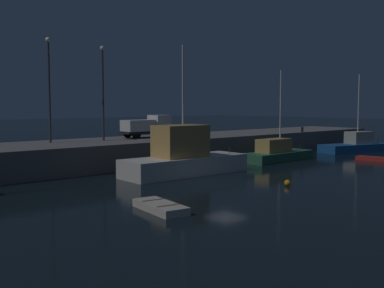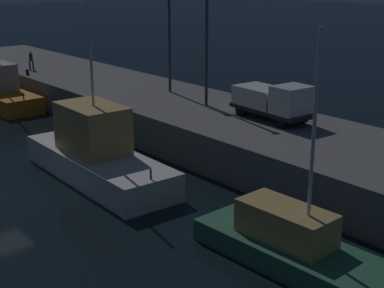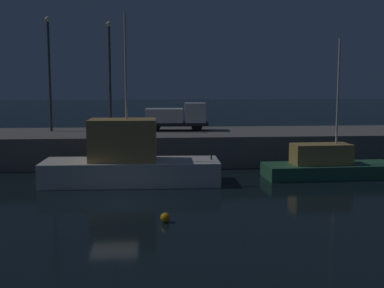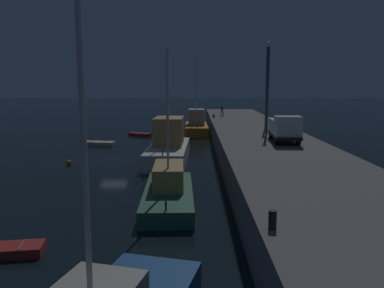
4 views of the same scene
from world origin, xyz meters
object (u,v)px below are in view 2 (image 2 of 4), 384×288
Objects in this scene: lamp_post_west at (169,19)px; bollard_west at (27,72)px; fishing_trawler_red at (0,92)px; fishing_boat_orange at (295,246)px; fishing_boat_white at (97,153)px; dockworker at (31,59)px; lamp_post_east at (207,28)px; utility_truck at (273,101)px.

bollard_west is (-13.40, -5.16, -5.11)m from lamp_post_west.
fishing_boat_orange is at bearing -3.07° from fishing_trawler_red.
fishing_boat_white is 1.21× the size of fishing_boat_orange.
dockworker is 2.62m from bollard_west.
lamp_post_east is 19.25× the size of bollard_west.
fishing_boat_orange is at bearing 3.84° from fishing_boat_white.
bollard_west is (-20.18, 5.23, 1.17)m from fishing_boat_white.
lamp_post_east is (-1.83, 9.61, 6.07)m from fishing_boat_white.
utility_truck is 11.90× the size of bollard_west.
utility_truck reaches higher than bollard_west.
utility_truck is 24.37m from bollard_west.
lamp_post_west reaches higher than fishing_boat_orange.
utility_truck reaches higher than dockworker.
lamp_post_west is at bearing 13.76° from dockworker.
fishing_boat_orange is at bearing -7.36° from bollard_west.
utility_truck is (10.45, -0.26, -4.15)m from lamp_post_west.
fishing_boat_white is at bearing -56.84° from lamp_post_west.
utility_truck is 3.20× the size of dockworker.
lamp_post_west is at bearing 29.63° from fishing_trawler_red.
fishing_trawler_red is at bearing 172.42° from fishing_boat_white.
fishing_boat_white is 13.38m from fishing_boat_orange.
fishing_boat_orange reaches higher than dockworker.
fishing_trawler_red is 20.48m from fishing_boat_white.
lamp_post_west reaches higher than lamp_post_east.
bollard_west is (-23.85, -4.90, -0.96)m from utility_truck.
lamp_post_west is 5.02m from lamp_post_east.
fishing_boat_white reaches higher than dockworker.
lamp_post_west is (-6.78, 10.38, 6.28)m from fishing_boat_white.
bollard_west is at bearing -32.83° from dockworker.
fishing_boat_white is 23.32m from dockworker.
dockworker is at bearing 117.21° from fishing_trawler_red.
lamp_post_east is (-15.16, 8.72, 6.69)m from fishing_boat_orange.
fishing_boat_white is 11.51m from lamp_post_east.
fishing_trawler_red is 0.98× the size of fishing_boat_white.
fishing_trawler_red is at bearing 176.93° from fishing_boat_orange.
fishing_trawler_red reaches higher than fishing_boat_orange.
lamp_post_west is 16.55m from dockworker.
dockworker is at bearing -171.59° from lamp_post_east.
fishing_trawler_red is 1.24× the size of lamp_post_east.
fishing_trawler_red is 6.40× the size of dockworker.
lamp_post_east is at bearing 8.41° from dockworker.
lamp_post_west reaches higher than fishing_boat_white.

